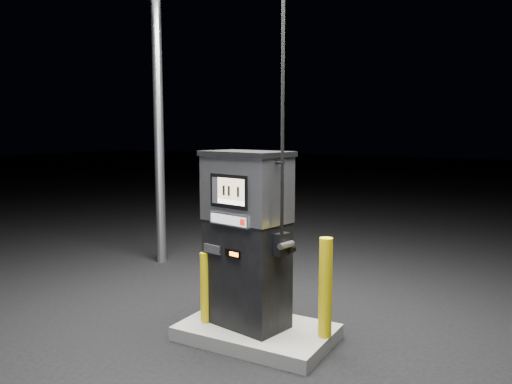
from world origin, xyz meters
The scene contains 5 objects.
ground centered at (0.00, 0.00, 0.00)m, with size 80.00×80.00×0.00m, color black.
pump_island centered at (0.00, 0.00, 0.07)m, with size 1.60×1.00×0.15m, color #5D5E59.
fuel_dispenser centered at (-0.12, -0.01, 1.11)m, with size 1.08×0.73×3.89m.
bollard_left centered at (-0.55, -0.18, 0.54)m, with size 0.10×0.10×0.77m, color #C5AC0A.
bollard_right centered at (0.74, 0.10, 0.66)m, with size 0.14×0.14×1.02m, color #C5AC0A.
Camera 1 is at (2.52, -4.49, 2.23)m, focal length 35.00 mm.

